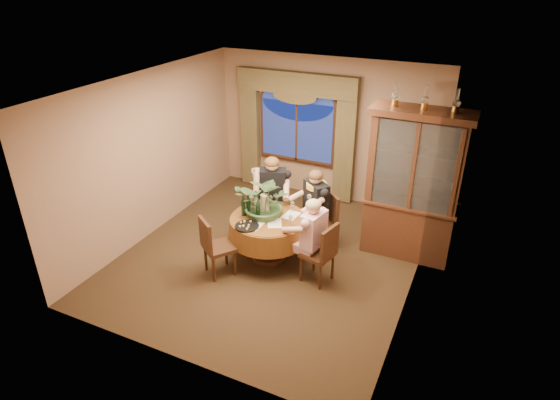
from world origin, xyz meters
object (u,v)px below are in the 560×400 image
at_px(olive_bowl, 269,218).
at_px(wine_bottle_1, 256,205).
at_px(china_cabinet, 413,186).
at_px(oil_lamp_center, 425,98).
at_px(wine_bottle_3, 243,206).
at_px(chair_back_right, 320,223).
at_px(dining_table, 269,238).
at_px(wine_bottle_2, 248,204).
at_px(person_pink, 313,240).
at_px(chair_front_left, 219,246).
at_px(chair_back, 271,207).
at_px(stoneware_vase, 264,204).
at_px(wine_bottle_4, 258,208).
at_px(chair_right, 317,253).
at_px(wine_bottle_5, 250,201).
at_px(wine_bottle_0, 256,200).
at_px(person_scarf, 316,209).
at_px(oil_lamp_right, 457,101).
at_px(centerpiece_plant, 266,180).
at_px(oil_lamp_left, 396,94).
at_px(person_back, 272,196).

relative_size(olive_bowl, wine_bottle_1, 0.48).
distance_m(china_cabinet, wine_bottle_1, 2.45).
height_order(oil_lamp_center, wine_bottle_3, oil_lamp_center).
relative_size(china_cabinet, chair_back_right, 2.53).
distance_m(dining_table, wine_bottle_2, 0.64).
distance_m(dining_table, china_cabinet, 2.40).
relative_size(dining_table, china_cabinet, 0.53).
bearing_deg(person_pink, chair_front_left, 122.65).
relative_size(chair_back, stoneware_vase, 3.10).
bearing_deg(wine_bottle_4, chair_right, -8.26).
distance_m(chair_right, wine_bottle_5, 1.38).
distance_m(china_cabinet, wine_bottle_0, 2.46).
height_order(chair_back_right, wine_bottle_1, wine_bottle_1).
xyz_separation_m(chair_right, wine_bottle_4, (-1.06, 0.15, 0.44)).
xyz_separation_m(chair_right, wine_bottle_0, (-1.21, 0.39, 0.44)).
bearing_deg(wine_bottle_3, person_scarf, 40.06).
bearing_deg(wine_bottle_2, oil_lamp_right, 22.16).
distance_m(centerpiece_plant, olive_bowl, 0.60).
xyz_separation_m(chair_back, wine_bottle_5, (-0.02, -0.71, 0.44)).
xyz_separation_m(chair_right, wine_bottle_2, (-1.25, 0.20, 0.44)).
relative_size(wine_bottle_3, wine_bottle_5, 1.00).
bearing_deg(stoneware_vase, wine_bottle_4, -94.22).
bearing_deg(chair_front_left, oil_lamp_center, 72.18).
bearing_deg(chair_right, centerpiece_plant, 86.77).
bearing_deg(china_cabinet, person_pink, -132.13).
relative_size(oil_lamp_left, wine_bottle_2, 1.03).
bearing_deg(centerpiece_plant, wine_bottle_1, -160.23).
xyz_separation_m(dining_table, chair_back_right, (0.64, 0.64, 0.10)).
distance_m(stoneware_vase, wine_bottle_3, 0.34).
xyz_separation_m(chair_back, person_pink, (1.17, -0.97, 0.18)).
relative_size(china_cabinet, oil_lamp_left, 7.15).
height_order(person_pink, wine_bottle_3, person_pink).
xyz_separation_m(wine_bottle_0, wine_bottle_3, (-0.09, -0.26, 0.00)).
bearing_deg(oil_lamp_center, person_back, -171.38).
bearing_deg(china_cabinet, wine_bottle_3, -153.29).
xyz_separation_m(oil_lamp_center, wine_bottle_3, (-2.35, -1.18, -1.68)).
height_order(chair_back, person_back, person_back).
bearing_deg(wine_bottle_0, wine_bottle_3, -108.66).
bearing_deg(wine_bottle_2, oil_lamp_left, 30.59).
bearing_deg(wine_bottle_3, chair_front_left, -100.80).
relative_size(dining_table, oil_lamp_right, 3.80).
height_order(person_scarf, centerpiece_plant, centerpiece_plant).
distance_m(stoneware_vase, centerpiece_plant, 0.45).
bearing_deg(centerpiece_plant, china_cabinet, 26.56).
xyz_separation_m(dining_table, oil_lamp_left, (1.54, 1.09, 2.22)).
bearing_deg(oil_lamp_right, wine_bottle_2, -157.84).
relative_size(dining_table, olive_bowl, 8.09).
relative_size(oil_lamp_right, wine_bottle_4, 1.03).
xyz_separation_m(oil_lamp_left, chair_back, (-1.89, -0.29, -2.12)).
height_order(chair_front_left, wine_bottle_2, wine_bottle_2).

